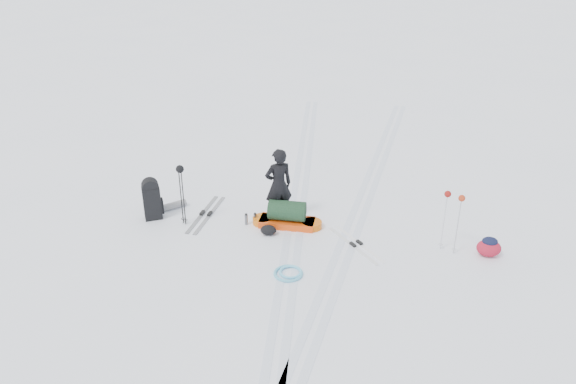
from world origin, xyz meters
name	(u,v)px	position (x,y,z in m)	size (l,w,h in m)	color
ground	(293,234)	(0.00, 0.00, 0.00)	(200.00, 200.00, 0.00)	white
ski_tracks	(327,216)	(0.61, 0.88, 0.00)	(3.38, 17.97, 0.01)	silver
skier	(279,185)	(-0.40, 0.57, 0.80)	(0.58, 0.38, 1.60)	black
pulk_sled	(287,216)	(-0.18, 0.33, 0.21)	(1.46, 0.50, 0.56)	#DF430D
expedition_rucksack	(155,199)	(-3.00, 0.28, 0.42)	(0.76, 0.92, 0.91)	black
ski_poles_black	(180,176)	(-2.31, 0.10, 1.09)	(0.18, 0.16, 1.33)	black
ski_poles_silver	(454,203)	(3.00, -0.18, 1.04)	(0.36, 0.26, 1.24)	silver
touring_skis_grey	(206,214)	(-1.98, 0.53, 0.01)	(0.41, 1.74, 0.06)	#999BA2
touring_skis_white	(356,244)	(1.27, -0.23, 0.01)	(1.16, 1.39, 0.06)	silver
rope_coil	(289,273)	(0.12, -1.41, 0.03)	(0.68, 0.68, 0.06)	#55B0CF
small_daypack	(489,247)	(3.75, -0.23, 0.19)	(0.52, 0.43, 0.39)	maroon
thermos_pair	(251,219)	(-0.95, 0.29, 0.12)	(0.25, 0.16, 0.25)	#57595F
stuff_sack	(268,230)	(-0.50, -0.08, 0.10)	(0.38, 0.32, 0.20)	black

